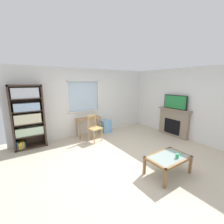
{
  "coord_description": "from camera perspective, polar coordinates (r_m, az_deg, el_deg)",
  "views": [
    {
      "loc": [
        -2.36,
        -2.97,
        2.04
      ],
      "look_at": [
        0.21,
        0.93,
        1.09
      ],
      "focal_mm": 23.78,
      "sensor_mm": 36.0,
      "label": 1
    }
  ],
  "objects": [
    {
      "name": "plastic_drawer_unit",
      "position": [
        6.16,
        -2.56,
        -5.48
      ],
      "size": [
        0.35,
        0.4,
        0.49
      ],
      "primitive_type": "cube",
      "color": "#72ADDB",
      "rests_on": "ground"
    },
    {
      "name": "wall_back_with_window",
      "position": [
        5.92,
        -9.5,
        3.6
      ],
      "size": [
        5.42,
        0.15,
        2.54
      ],
      "color": "silver",
      "rests_on": "ground"
    },
    {
      "name": "fireplace",
      "position": [
        6.14,
        22.6,
        -3.68
      ],
      "size": [
        0.26,
        1.27,
        1.06
      ],
      "color": "gray",
      "rests_on": "ground"
    },
    {
      "name": "tv",
      "position": [
        5.98,
        23.08,
        3.55
      ],
      "size": [
        0.06,
        0.91,
        0.51
      ],
      "color": "black",
      "rests_on": "fireplace"
    },
    {
      "name": "ground",
      "position": [
        4.31,
        4.62,
        -16.99
      ],
      "size": [
        6.42,
        5.79,
        0.02
      ],
      "primitive_type": "cube",
      "color": "beige"
    },
    {
      "name": "coffee_table",
      "position": [
        3.69,
        20.74,
        -16.57
      ],
      "size": [
        0.94,
        0.6,
        0.42
      ],
      "color": "#8C9E99",
      "rests_on": "ground"
    },
    {
      "name": "wooden_chair",
      "position": [
        5.27,
        -6.79,
        -6.06
      ],
      "size": [
        0.49,
        0.48,
        0.9
      ],
      "color": "tan",
      "rests_on": "ground"
    },
    {
      "name": "bookshelf",
      "position": [
        5.22,
        -29.76,
        -0.93
      ],
      "size": [
        0.9,
        0.38,
        1.97
      ],
      "color": "#38281E",
      "rests_on": "ground"
    },
    {
      "name": "desk_under_window",
      "position": [
        5.68,
        -9.03,
        -3.48
      ],
      "size": [
        0.93,
        0.4,
        0.72
      ],
      "color": "#A37547",
      "rests_on": "ground"
    },
    {
      "name": "sippy_cup",
      "position": [
        3.66,
        23.78,
        -15.15
      ],
      "size": [
        0.07,
        0.07,
        0.09
      ],
      "primitive_type": "cylinder",
      "color": "#33B770",
      "rests_on": "coffee_table"
    },
    {
      "name": "wall_right",
      "position": [
        5.98,
        26.31,
        2.85
      ],
      "size": [
        0.12,
        4.99,
        2.54
      ],
      "primitive_type": "cube",
      "color": "silver",
      "rests_on": "ground"
    }
  ]
}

